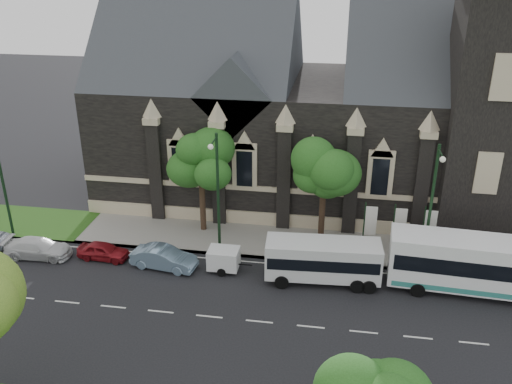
% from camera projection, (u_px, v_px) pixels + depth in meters
% --- Properties ---
extents(ground, '(160.00, 160.00, 0.00)m').
position_uv_depth(ground, '(259.00, 322.00, 31.93)').
color(ground, black).
rests_on(ground, ground).
extents(sidewalk, '(80.00, 5.00, 0.15)m').
position_uv_depth(sidewalk, '(279.00, 242.00, 40.46)').
color(sidewalk, gray).
rests_on(sidewalk, ground).
extents(museum, '(40.00, 17.70, 29.90)m').
position_uv_depth(museum, '(357.00, 106.00, 44.80)').
color(museum, black).
rests_on(museum, ground).
extents(tree_walk_right, '(4.08, 4.08, 7.80)m').
position_uv_depth(tree_walk_right, '(328.00, 166.00, 38.76)').
color(tree_walk_right, black).
rests_on(tree_walk_right, ground).
extents(tree_walk_left, '(3.91, 3.91, 7.64)m').
position_uv_depth(tree_walk_left, '(204.00, 160.00, 40.10)').
color(tree_walk_left, black).
rests_on(tree_walk_left, ground).
extents(street_lamp_near, '(0.36, 1.88, 9.00)m').
position_uv_depth(street_lamp_near, '(432.00, 203.00, 34.79)').
color(street_lamp_near, black).
rests_on(street_lamp_near, ground).
extents(street_lamp_mid, '(0.36, 1.88, 9.00)m').
position_uv_depth(street_lamp_mid, '(217.00, 189.00, 36.83)').
color(street_lamp_mid, black).
rests_on(street_lamp_mid, ground).
extents(banner_flag_left, '(0.90, 0.10, 4.00)m').
position_uv_depth(banner_flag_left, '(368.00, 223.00, 38.16)').
color(banner_flag_left, black).
rests_on(banner_flag_left, ground).
extents(banner_flag_center, '(0.90, 0.10, 4.00)m').
position_uv_depth(banner_flag_center, '(398.00, 226.00, 37.86)').
color(banner_flag_center, black).
rests_on(banner_flag_center, ground).
extents(banner_flag_right, '(0.90, 0.10, 4.00)m').
position_uv_depth(banner_flag_right, '(427.00, 228.00, 37.57)').
color(banner_flag_right, black).
rests_on(banner_flag_right, ground).
extents(tour_coach, '(12.76, 3.55, 3.68)m').
position_uv_depth(tour_coach, '(494.00, 266.00, 33.73)').
color(tour_coach, white).
rests_on(tour_coach, ground).
extents(shuttle_bus, '(7.48, 2.97, 2.83)m').
position_uv_depth(shuttle_bus, '(323.00, 259.00, 35.23)').
color(shuttle_bus, silver).
rests_on(shuttle_bus, ground).
extents(box_trailer, '(2.97, 1.74, 1.58)m').
position_uv_depth(box_trailer, '(224.00, 259.00, 36.70)').
color(box_trailer, silver).
rests_on(box_trailer, ground).
extents(sedan, '(4.68, 2.16, 1.49)m').
position_uv_depth(sedan, '(164.00, 258.00, 37.08)').
color(sedan, '#7794AC').
rests_on(sedan, ground).
extents(car_far_red, '(3.67, 1.63, 1.23)m').
position_uv_depth(car_far_red, '(103.00, 251.00, 38.19)').
color(car_far_red, maroon).
rests_on(car_far_red, ground).
extents(car_far_white, '(4.75, 2.11, 1.35)m').
position_uv_depth(car_far_white, '(38.00, 248.00, 38.43)').
color(car_far_white, silver).
rests_on(car_far_white, ground).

